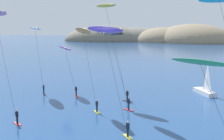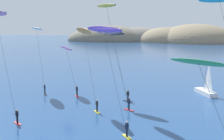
{
  "view_description": "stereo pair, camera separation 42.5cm",
  "coord_description": "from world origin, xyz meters",
  "px_view_note": "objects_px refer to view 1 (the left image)",
  "views": [
    {
      "loc": [
        -0.94,
        -6.7,
        11.11
      ],
      "look_at": [
        -5.05,
        26.56,
        5.75
      ],
      "focal_mm": 45.0,
      "sensor_mm": 36.0,
      "label": 1
    },
    {
      "loc": [
        -0.52,
        -6.64,
        11.11
      ],
      "look_at": [
        -5.05,
        26.56,
        5.75
      ],
      "focal_mm": 45.0,
      "sensor_mm": 36.0,
      "label": 2
    }
  ],
  "objects_px": {
    "kitesurfer_orange": "(84,36)",
    "kitesurfer_purple": "(106,36)",
    "kitesurfer_magenta": "(66,52)",
    "kitesurfer_yellow": "(108,15)",
    "kitesurfer_green": "(202,69)",
    "sailboat_near": "(203,90)",
    "kitesurfer_cyan": "(222,11)",
    "kitesurfer_black": "(111,38)",
    "kitesurfer_white": "(36,32)"
  },
  "relations": [
    {
      "from": "kitesurfer_white",
      "to": "kitesurfer_black",
      "type": "bearing_deg",
      "value": -19.04
    },
    {
      "from": "kitesurfer_magenta",
      "to": "kitesurfer_black",
      "type": "height_order",
      "value": "kitesurfer_black"
    },
    {
      "from": "kitesurfer_black",
      "to": "kitesurfer_orange",
      "type": "xyz_separation_m",
      "value": [
        -3.38,
        -3.61,
        0.46
      ]
    },
    {
      "from": "kitesurfer_black",
      "to": "kitesurfer_white",
      "type": "bearing_deg",
      "value": 160.96
    },
    {
      "from": "kitesurfer_yellow",
      "to": "kitesurfer_orange",
      "type": "bearing_deg",
      "value": -151.93
    },
    {
      "from": "sailboat_near",
      "to": "kitesurfer_black",
      "type": "relative_size",
      "value": 0.56
    },
    {
      "from": "kitesurfer_magenta",
      "to": "kitesurfer_yellow",
      "type": "bearing_deg",
      "value": -37.26
    },
    {
      "from": "kitesurfer_black",
      "to": "kitesurfer_green",
      "type": "bearing_deg",
      "value": -62.06
    },
    {
      "from": "kitesurfer_magenta",
      "to": "kitesurfer_orange",
      "type": "distance_m",
      "value": 9.6
    },
    {
      "from": "kitesurfer_white",
      "to": "kitesurfer_green",
      "type": "relative_size",
      "value": 1.28
    },
    {
      "from": "kitesurfer_black",
      "to": "kitesurfer_cyan",
      "type": "xyz_separation_m",
      "value": [
        12.84,
        -11.65,
        3.38
      ]
    },
    {
      "from": "kitesurfer_yellow",
      "to": "kitesurfer_cyan",
      "type": "xyz_separation_m",
      "value": [
        13.1,
        -9.7,
        0.0
      ]
    },
    {
      "from": "sailboat_near",
      "to": "kitesurfer_yellow",
      "type": "xyz_separation_m",
      "value": [
        -14.91,
        -6.39,
        11.89
      ]
    },
    {
      "from": "kitesurfer_purple",
      "to": "kitesurfer_cyan",
      "type": "bearing_deg",
      "value": 4.56
    },
    {
      "from": "kitesurfer_yellow",
      "to": "kitesurfer_orange",
      "type": "height_order",
      "value": "kitesurfer_yellow"
    },
    {
      "from": "kitesurfer_cyan",
      "to": "kitesurfer_magenta",
      "type": "bearing_deg",
      "value": 143.19
    },
    {
      "from": "kitesurfer_magenta",
      "to": "kitesurfer_yellow",
      "type": "height_order",
      "value": "kitesurfer_yellow"
    },
    {
      "from": "kitesurfer_yellow",
      "to": "kitesurfer_purple",
      "type": "xyz_separation_m",
      "value": [
        1.25,
        -10.65,
        -2.54
      ]
    },
    {
      "from": "kitesurfer_magenta",
      "to": "kitesurfer_white",
      "type": "xyz_separation_m",
      "value": [
        -5.43,
        0.58,
        3.22
      ]
    },
    {
      "from": "sailboat_near",
      "to": "kitesurfer_magenta",
      "type": "distance_m",
      "value": 23.71
    },
    {
      "from": "kitesurfer_magenta",
      "to": "kitesurfer_cyan",
      "type": "relative_size",
      "value": 0.54
    },
    {
      "from": "kitesurfer_white",
      "to": "sailboat_near",
      "type": "bearing_deg",
      "value": -0.55
    },
    {
      "from": "kitesurfer_black",
      "to": "kitesurfer_orange",
      "type": "relative_size",
      "value": 0.96
    },
    {
      "from": "kitesurfer_black",
      "to": "kitesurfer_magenta",
      "type": "bearing_deg",
      "value": 153.35
    },
    {
      "from": "sailboat_near",
      "to": "kitesurfer_yellow",
      "type": "bearing_deg",
      "value": -156.79
    },
    {
      "from": "sailboat_near",
      "to": "kitesurfer_orange",
      "type": "xyz_separation_m",
      "value": [
        -18.03,
        -8.06,
        8.97
      ]
    },
    {
      "from": "kitesurfer_cyan",
      "to": "kitesurfer_purple",
      "type": "relative_size",
      "value": 1.27
    },
    {
      "from": "kitesurfer_yellow",
      "to": "kitesurfer_green",
      "type": "height_order",
      "value": "kitesurfer_yellow"
    },
    {
      "from": "kitesurfer_black",
      "to": "kitesurfer_white",
      "type": "xyz_separation_m",
      "value": [
        -13.69,
        4.72,
        0.79
      ]
    },
    {
      "from": "kitesurfer_orange",
      "to": "kitesurfer_purple",
      "type": "xyz_separation_m",
      "value": [
        4.37,
        -8.98,
        0.38
      ]
    },
    {
      "from": "sailboat_near",
      "to": "kitesurfer_magenta",
      "type": "xyz_separation_m",
      "value": [
        -22.91,
        -0.31,
        6.08
      ]
    },
    {
      "from": "kitesurfer_white",
      "to": "kitesurfer_purple",
      "type": "bearing_deg",
      "value": -49.72
    },
    {
      "from": "kitesurfer_black",
      "to": "kitesurfer_yellow",
      "type": "distance_m",
      "value": 3.91
    },
    {
      "from": "kitesurfer_magenta",
      "to": "kitesurfer_green",
      "type": "xyz_separation_m",
      "value": [
        18.08,
        -22.67,
        0.88
      ]
    },
    {
      "from": "sailboat_near",
      "to": "kitesurfer_orange",
      "type": "height_order",
      "value": "kitesurfer_orange"
    },
    {
      "from": "kitesurfer_black",
      "to": "kitesurfer_purple",
      "type": "height_order",
      "value": "kitesurfer_purple"
    },
    {
      "from": "kitesurfer_orange",
      "to": "kitesurfer_cyan",
      "type": "bearing_deg",
      "value": -26.37
    },
    {
      "from": "kitesurfer_yellow",
      "to": "kitesurfer_white",
      "type": "bearing_deg",
      "value": 153.6
    },
    {
      "from": "kitesurfer_green",
      "to": "kitesurfer_yellow",
      "type": "bearing_deg",
      "value": 121.3
    },
    {
      "from": "sailboat_near",
      "to": "kitesurfer_green",
      "type": "relative_size",
      "value": 0.69
    },
    {
      "from": "kitesurfer_white",
      "to": "kitesurfer_orange",
      "type": "relative_size",
      "value": 1.0
    },
    {
      "from": "kitesurfer_yellow",
      "to": "kitesurfer_green",
      "type": "bearing_deg",
      "value": -58.7
    },
    {
      "from": "kitesurfer_black",
      "to": "kitesurfer_white",
      "type": "relative_size",
      "value": 0.96
    },
    {
      "from": "kitesurfer_magenta",
      "to": "kitesurfer_orange",
      "type": "bearing_deg",
      "value": -57.81
    },
    {
      "from": "sailboat_near",
      "to": "kitesurfer_cyan",
      "type": "xyz_separation_m",
      "value": [
        -1.81,
        -16.1,
        11.89
      ]
    },
    {
      "from": "kitesurfer_purple",
      "to": "kitesurfer_black",
      "type": "bearing_deg",
      "value": 94.49
    },
    {
      "from": "kitesurfer_purple",
      "to": "kitesurfer_magenta",
      "type": "bearing_deg",
      "value": 118.93
    },
    {
      "from": "kitesurfer_yellow",
      "to": "kitesurfer_cyan",
      "type": "bearing_deg",
      "value": -36.54
    },
    {
      "from": "sailboat_near",
      "to": "kitesurfer_cyan",
      "type": "height_order",
      "value": "kitesurfer_cyan"
    },
    {
      "from": "kitesurfer_green",
      "to": "kitesurfer_purple",
      "type": "xyz_separation_m",
      "value": [
        -8.83,
        5.93,
        2.39
      ]
    }
  ]
}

